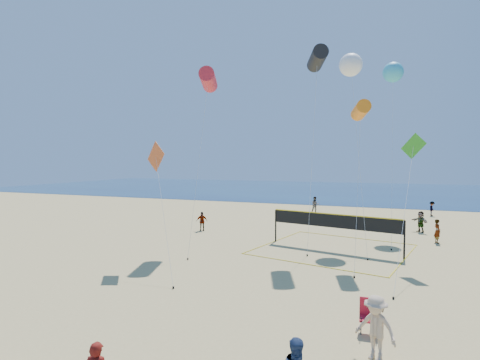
% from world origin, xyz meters
% --- Properties ---
extents(ocean, '(140.00, 50.00, 0.03)m').
position_xyz_m(ocean, '(0.00, 62.00, 0.01)').
color(ocean, navy).
rests_on(ocean, ground).
extents(bystander_b, '(1.33, 1.09, 1.79)m').
position_xyz_m(bystander_b, '(2.55, 1.93, 0.90)').
color(bystander_b, '#CEAD89').
rests_on(bystander_b, ground).
extents(far_person_0, '(0.94, 0.67, 1.48)m').
position_xyz_m(far_person_0, '(-10.47, 17.26, 0.74)').
color(far_person_0, gray).
rests_on(far_person_0, ground).
extents(far_person_1, '(1.32, 1.46, 1.62)m').
position_xyz_m(far_person_1, '(5.47, 22.70, 0.81)').
color(far_person_1, gray).
rests_on(far_person_1, ground).
extents(far_person_2, '(0.53, 0.67, 1.59)m').
position_xyz_m(far_person_2, '(6.15, 18.91, 0.79)').
color(far_person_2, gray).
rests_on(far_person_2, ground).
extents(far_person_3, '(0.98, 0.87, 1.69)m').
position_xyz_m(far_person_3, '(-3.85, 30.44, 0.85)').
color(far_person_3, gray).
rests_on(far_person_3, ground).
extents(far_person_4, '(0.76, 1.04, 1.44)m').
position_xyz_m(far_person_4, '(7.33, 32.39, 0.72)').
color(far_person_4, gray).
rests_on(far_person_4, ground).
extents(camp_chair, '(0.61, 0.74, 1.21)m').
position_xyz_m(camp_chair, '(2.33, 3.57, 0.62)').
color(camp_chair, '#B21426').
rests_on(camp_chair, ground).
extents(volleyball_net, '(9.90, 9.79, 2.22)m').
position_xyz_m(volleyball_net, '(-0.08, 14.63, 1.50)').
color(volleyball_net, black).
rests_on(volleyball_net, ground).
extents(kite_0, '(1.83, 5.99, 11.50)m').
position_xyz_m(kite_0, '(-8.24, 13.88, 10.83)').
color(kite_0, red).
rests_on(kite_0, ground).
extents(kite_1, '(1.71, 4.25, 12.57)m').
position_xyz_m(kite_1, '(-1.32, 15.38, 11.93)').
color(kite_1, black).
rests_on(kite_1, ground).
extents(kite_2, '(1.24, 5.53, 8.86)m').
position_xyz_m(kite_2, '(1.44, 13.67, 8.33)').
color(kite_2, orange).
rests_on(kite_2, ground).
extents(kite_3, '(3.98, 3.99, 6.54)m').
position_xyz_m(kite_3, '(-8.66, 8.32, 5.44)').
color(kite_3, '#D15927').
rests_on(kite_3, ground).
extents(kite_4, '(1.72, 7.11, 6.99)m').
position_xyz_m(kite_4, '(4.14, 13.17, 5.85)').
color(kite_4, green).
rests_on(kite_4, ground).
extents(kite_6, '(2.57, 7.69, 13.15)m').
position_xyz_m(kite_6, '(0.40, 19.43, 12.33)').
color(kite_6, white).
rests_on(kite_6, ground).
extents(kite_7, '(1.94, 9.35, 13.37)m').
position_xyz_m(kite_7, '(3.32, 23.98, 12.56)').
color(kite_7, '#39B2D6').
rests_on(kite_7, ground).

